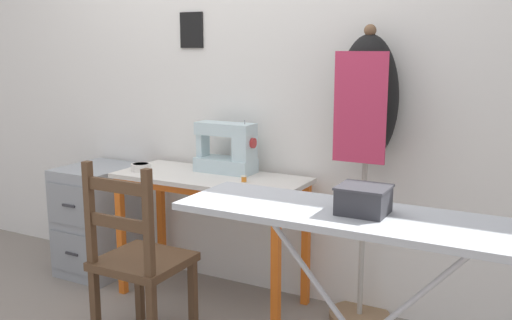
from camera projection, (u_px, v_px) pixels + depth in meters
ground_plane at (190, 314)px, 3.09m from camera, size 14.00×14.00×0.00m
wall_back at (236, 73)px, 3.29m from camera, size 10.00×0.06×2.55m
sewing_table at (210, 195)px, 3.15m from camera, size 1.08×0.45×0.72m
sewing_machine at (229, 149)px, 3.20m from camera, size 0.36×0.16×0.30m
fabric_bowl at (141, 167)px, 3.26m from camera, size 0.11×0.11×0.04m
scissors at (272, 190)px, 2.82m from camera, size 0.14×0.09×0.01m
thread_spool_near_machine at (244, 179)px, 2.99m from camera, size 0.03×0.03×0.03m
wooden_chair at (139, 261)px, 2.69m from camera, size 0.40×0.38×0.91m
filing_cabinet at (99, 219)px, 3.63m from camera, size 0.40×0.49×0.69m
dress_form at (367, 116)px, 2.82m from camera, size 0.32×0.32×1.53m
ironing_board at (364, 228)px, 1.85m from camera, size 1.26×0.37×0.89m
storage_box at (364, 200)px, 1.85m from camera, size 0.16×0.15×0.09m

